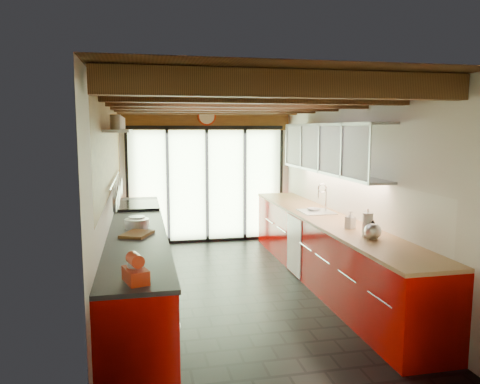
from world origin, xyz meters
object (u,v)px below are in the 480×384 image
(stand_mixer, at_px, (136,270))
(paper_towel, at_px, (368,225))
(kettle, at_px, (373,230))
(bowl, at_px, (314,210))
(soap_bottle, at_px, (350,220))

(stand_mixer, relative_size, paper_towel, 0.94)
(kettle, relative_size, bowl, 1.30)
(kettle, relative_size, paper_towel, 0.76)
(stand_mixer, height_order, kettle, stand_mixer)
(paper_towel, xyz_separation_m, bowl, (0.00, 1.66, -0.11))
(kettle, xyz_separation_m, paper_towel, (-0.00, 0.12, 0.03))
(kettle, xyz_separation_m, soap_bottle, (-0.00, 0.56, 0.01))
(bowl, bearing_deg, paper_towel, -90.00)
(kettle, bearing_deg, stand_mixer, -159.48)
(soap_bottle, bearing_deg, kettle, -90.00)
(stand_mixer, distance_m, kettle, 2.71)
(stand_mixer, relative_size, kettle, 1.24)
(paper_towel, relative_size, soap_bottle, 1.49)
(stand_mixer, xyz_separation_m, paper_towel, (2.54, 1.07, 0.04))
(stand_mixer, bearing_deg, soap_bottle, 30.79)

